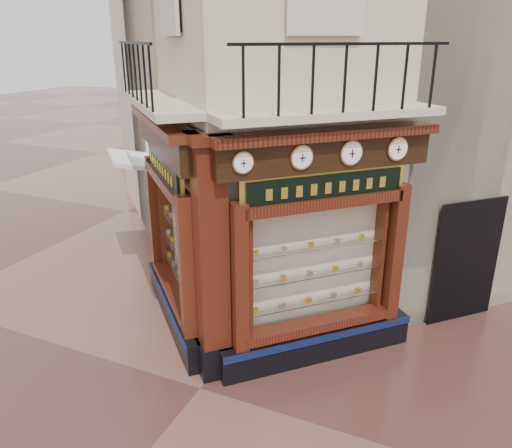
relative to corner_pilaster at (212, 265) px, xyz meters
The scene contains 15 objects.
ground 2.01m from the corner_pilaster, 90.00° to the right, with size 80.00×80.00×0.00m, color #4A2922.
main_building 6.96m from the corner_pilaster, 90.00° to the left, with size 8.00×8.00×12.00m, color beige.
neighbour_left 9.21m from the corner_pilaster, 106.93° to the left, with size 8.00×8.00×11.00m, color beige.
neighbour_right 9.21m from the corner_pilaster, 73.07° to the left, with size 8.00×8.00×11.00m, color beige.
shopfront_left 1.77m from the corner_pilaster, 142.77° to the left, with size 2.86×2.86×3.98m.
shopfront_right 1.77m from the corner_pilaster, 37.23° to the left, with size 2.86×2.86×3.98m.
corner_pilaster is the anchor object (origin of this frame).
balcony 2.47m from the corner_pilaster, 90.00° to the left, with size 5.94×2.97×1.03m.
clock_a 1.77m from the corner_pilaster, ahead, with size 0.26×0.26×0.31m.
clock_b 2.14m from the corner_pilaster, 26.35° to the left, with size 0.29×0.29×0.36m.
clock_c 2.70m from the corner_pilaster, 33.41° to the left, with size 0.30×0.30×0.38m.
clock_d 3.38m from the corner_pilaster, 36.63° to the left, with size 0.29×0.29×0.37m.
awning 4.83m from the corner_pilaster, 141.49° to the left, with size 1.65×0.99×0.08m, color white, non-canonical shape.
signboard_left 2.12m from the corner_pilaster, 145.25° to the left, with size 1.96×1.96×0.52m.
signboard_right 2.12m from the corner_pilaster, 34.75° to the left, with size 2.02×2.02×0.54m.
Camera 1 is at (3.46, -5.57, 5.23)m, focal length 35.00 mm.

